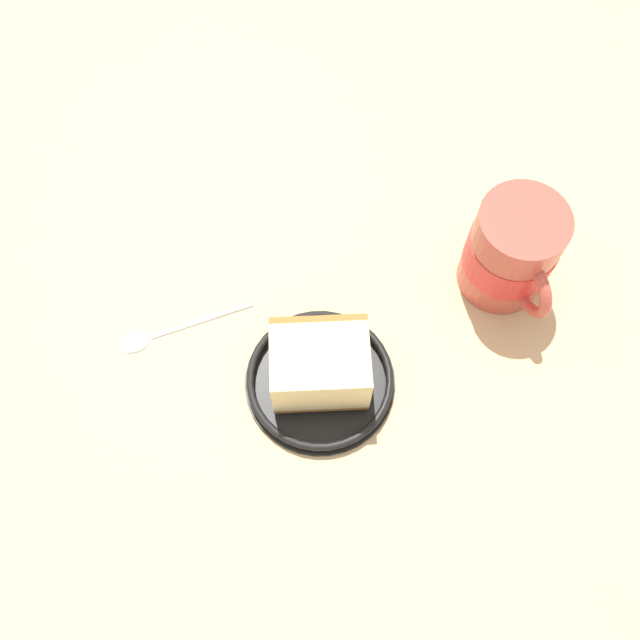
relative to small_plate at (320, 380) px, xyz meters
The scene contains 5 objects.
ground_plane 5.14cm from the small_plate, 51.29° to the right, with size 136.96×136.96×2.52cm, color tan.
small_plate is the anchor object (origin of this frame).
cake_slice 3.13cm from the small_plate, 48.97° to the right, with size 10.49×10.31×6.03cm.
tea_mug 20.52cm from the small_plate, 110.02° to the right, with size 10.11×8.04×10.53cm.
teaspoon 15.65cm from the small_plate, 21.41° to the left, with size 7.76×11.60×0.80cm.
Camera 1 is at (-15.75, 19.81, 60.76)cm, focal length 40.02 mm.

